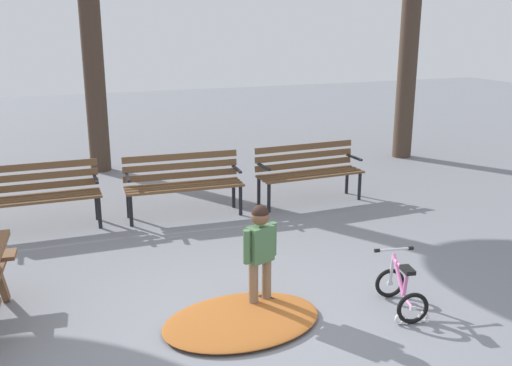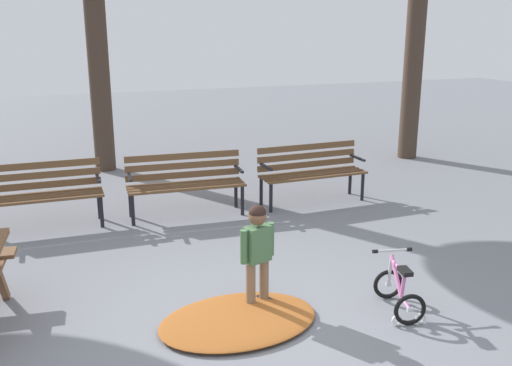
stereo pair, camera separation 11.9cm
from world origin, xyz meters
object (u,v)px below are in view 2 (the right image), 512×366
Objects in this scene: park_bench_far_left at (38,190)px; child_standing at (257,248)px; park_bench_left at (185,179)px; park_bench_right at (311,168)px; kids_bicycle at (399,292)px.

child_standing is (1.91, -3.01, 0.08)m from park_bench_far_left.
child_standing is (0.00, -2.87, 0.08)m from park_bench_left.
park_bench_left is 1.01× the size of park_bench_right.
child_standing reaches higher than kids_bicycle.
park_bench_left is 1.61× the size of child_standing.
kids_bicycle is at bearing -101.50° from park_bench_right.
park_bench_far_left is 3.56m from child_standing.
park_bench_right is at bearing -2.68° from park_bench_far_left.
park_bench_far_left is at bearing 176.04° from park_bench_left.
child_standing reaches higher than park_bench_far_left.
park_bench_right is (1.89, -0.05, 0.00)m from park_bench_left.
park_bench_left is (1.90, -0.13, 0.00)m from park_bench_far_left.
park_bench_far_left and park_bench_left have the same top height.
child_standing reaches higher than park_bench_left.
park_bench_far_left is 0.99× the size of park_bench_left.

